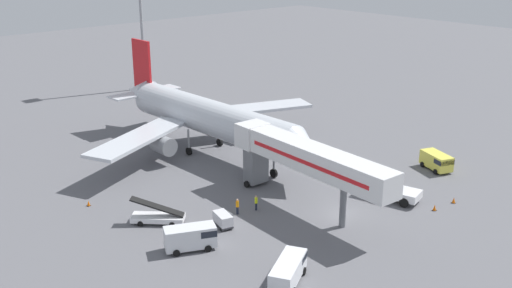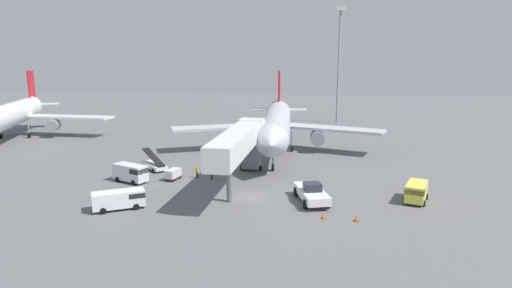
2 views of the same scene
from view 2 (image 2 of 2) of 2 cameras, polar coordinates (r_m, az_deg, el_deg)
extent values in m
plane|color=slate|center=(52.57, -0.89, -6.94)|extent=(300.00, 300.00, 0.00)
cylinder|color=silver|center=(75.02, 2.66, 2.64)|extent=(5.50, 30.85, 4.84)
cone|color=silver|center=(58.08, 2.04, 0.11)|extent=(4.82, 3.74, 4.74)
cone|color=silver|center=(93.01, 3.07, 4.53)|extent=(4.72, 5.76, 4.60)
cube|color=red|center=(91.19, 3.07, 7.22)|extent=(0.46, 4.46, 7.74)
cube|color=silver|center=(91.14, 4.87, 4.52)|extent=(5.87, 3.36, 0.24)
cube|color=silver|center=(91.31, 1.21, 4.57)|extent=(5.87, 3.36, 0.24)
cube|color=silver|center=(77.95, 10.23, 1.99)|extent=(17.94, 10.37, 0.44)
cube|color=silver|center=(78.63, -4.74, 2.21)|extent=(17.84, 10.99, 0.44)
cylinder|color=gray|center=(76.97, 8.06, 0.81)|extent=(2.49, 3.20, 2.42)
cylinder|color=gray|center=(77.46, -2.67, 0.98)|extent=(2.49, 3.20, 2.42)
cylinder|color=gray|center=(63.80, 2.24, -1.67)|extent=(0.28, 0.28, 3.19)
cylinder|color=black|center=(64.18, 2.23, -3.06)|extent=(0.37, 1.11, 1.10)
cylinder|color=gray|center=(77.30, 4.75, 0.58)|extent=(0.28, 0.28, 3.19)
cylinder|color=black|center=(77.61, 4.73, -0.58)|extent=(0.37, 1.11, 1.10)
cylinder|color=gray|center=(77.49, 0.63, 0.64)|extent=(0.28, 0.28, 3.19)
cylinder|color=black|center=(77.80, 0.63, -0.51)|extent=(0.37, 1.11, 1.10)
cube|color=silver|center=(53.15, -2.59, 0.22)|extent=(4.23, 20.70, 2.70)
cube|color=red|center=(53.48, -4.19, 0.27)|extent=(1.08, 17.24, 0.44)
cube|color=silver|center=(63.67, -0.57, 2.06)|extent=(3.61, 3.00, 2.84)
cube|color=#232833|center=(64.90, -0.37, 2.46)|extent=(3.31, 0.44, 0.90)
cube|color=slate|center=(63.76, -0.66, -1.21)|extent=(2.65, 1.95, 4.50)
cylinder|color=black|center=(64.54, -1.90, -3.12)|extent=(0.35, 0.82, 0.80)
cylinder|color=black|center=(64.06, 0.61, -3.22)|extent=(0.35, 0.82, 0.80)
cylinder|color=slate|center=(50.14, -3.53, -4.94)|extent=(0.70, 0.70, 4.90)
cube|color=white|center=(50.83, 7.31, -6.47)|extent=(4.29, 7.45, 0.92)
cube|color=#232833|center=(50.24, 7.44, -5.60)|extent=(2.24, 2.20, 0.90)
cylinder|color=black|center=(49.25, 9.44, -7.69)|extent=(0.66, 1.16, 1.10)
cylinder|color=black|center=(48.57, 6.57, -7.88)|extent=(0.66, 1.16, 1.10)
cylinder|color=black|center=(53.39, 7.96, -6.14)|extent=(0.66, 1.16, 1.10)
cylinder|color=black|center=(52.76, 5.31, -6.29)|extent=(0.66, 1.16, 1.10)
cube|color=white|center=(66.80, -13.31, -2.77)|extent=(5.29, 5.34, 0.55)
cube|color=black|center=(66.51, -13.36, -1.70)|extent=(4.70, 4.76, 1.96)
cylinder|color=black|center=(67.98, -14.61, -2.83)|extent=(0.58, 0.58, 0.60)
cylinder|color=black|center=(68.72, -13.21, -2.61)|extent=(0.58, 0.58, 0.60)
cylinder|color=black|center=(65.02, -13.40, -3.41)|extent=(0.58, 0.58, 0.60)
cylinder|color=black|center=(65.79, -11.95, -3.17)|extent=(0.58, 0.58, 0.60)
cube|color=silver|center=(60.64, -16.22, -3.60)|extent=(5.27, 3.86, 2.10)
cube|color=#1E232D|center=(59.32, -15.15, -3.41)|extent=(2.26, 2.42, 0.67)
cylinder|color=black|center=(60.40, -14.55, -4.55)|extent=(0.76, 0.60, 0.68)
cylinder|color=black|center=(59.21, -15.82, -4.93)|extent=(0.76, 0.60, 0.68)
cylinder|color=black|center=(62.59, -16.50, -4.10)|extent=(0.76, 0.60, 0.68)
cylinder|color=black|center=(61.44, -17.76, -4.46)|extent=(0.76, 0.60, 0.68)
cube|color=white|center=(50.35, -17.66, -6.91)|extent=(5.84, 4.41, 1.76)
cube|color=#1E232D|center=(50.41, -15.53, -6.31)|extent=(2.53, 2.62, 0.56)
cylinder|color=black|center=(51.66, -15.78, -7.31)|extent=(0.77, 0.64, 0.68)
cylinder|color=black|center=(49.87, -15.50, -7.97)|extent=(0.77, 0.64, 0.68)
cylinder|color=black|center=(51.42, -19.63, -7.64)|extent=(0.77, 0.64, 0.68)
cylinder|color=black|center=(49.62, -19.50, -8.31)|extent=(0.77, 0.64, 0.68)
cube|color=#E5DB4C|center=(53.85, 20.37, -5.83)|extent=(3.56, 4.94, 1.90)
cube|color=#1E232D|center=(52.27, 20.19, -5.85)|extent=(2.47, 2.10, 0.61)
cylinder|color=black|center=(52.69, 21.19, -7.29)|extent=(0.59, 0.77, 0.68)
cylinder|color=black|center=(52.90, 19.04, -7.07)|extent=(0.59, 0.77, 0.68)
cylinder|color=black|center=(55.35, 21.51, -6.43)|extent=(0.59, 0.77, 0.68)
cylinder|color=black|center=(55.54, 19.47, -6.23)|extent=(0.59, 0.77, 0.68)
cube|color=#38383D|center=(60.63, -10.85, -4.37)|extent=(1.91, 2.75, 0.22)
cube|color=silver|center=(60.46, -10.87, -3.79)|extent=(1.91, 2.75, 1.07)
cylinder|color=black|center=(59.64, -10.80, -4.74)|extent=(0.21, 0.38, 0.36)
cylinder|color=black|center=(60.26, -11.77, -4.62)|extent=(0.21, 0.38, 0.36)
cylinder|color=black|center=(61.07, -9.94, -4.33)|extent=(0.21, 0.38, 0.36)
cylinder|color=black|center=(61.68, -10.90, -4.21)|extent=(0.21, 0.38, 0.36)
cylinder|color=#1E2333|center=(59.90, -5.87, -4.29)|extent=(0.35, 0.35, 0.84)
cylinder|color=#D8EA19|center=(59.70, -5.88, -3.59)|extent=(0.47, 0.47, 0.67)
sphere|color=tan|center=(59.58, -5.89, -3.16)|extent=(0.23, 0.23, 0.23)
cylinder|color=#1E2333|center=(60.95, -7.77, -4.05)|extent=(0.30, 0.30, 0.87)
cylinder|color=orange|center=(60.76, -7.79, -3.34)|extent=(0.41, 0.41, 0.69)
sphere|color=tan|center=(60.64, -7.80, -2.90)|extent=(0.24, 0.24, 0.24)
cube|color=black|center=(46.15, 13.08, -9.86)|extent=(0.45, 0.45, 0.03)
cone|color=orange|center=(46.03, 13.10, -9.46)|extent=(0.38, 0.38, 0.66)
cube|color=black|center=(76.15, -13.59, -1.51)|extent=(0.41, 0.41, 0.03)
cone|color=orange|center=(76.08, -13.61, -1.27)|extent=(0.35, 0.35, 0.61)
cube|color=black|center=(46.21, 8.85, -9.67)|extent=(0.44, 0.44, 0.03)
cone|color=orange|center=(46.09, 8.86, -9.28)|extent=(0.38, 0.38, 0.65)
cylinder|color=silver|center=(100.77, -29.68, 3.34)|extent=(13.22, 29.41, 4.68)
cone|color=silver|center=(117.27, -27.11, 4.66)|extent=(5.86, 6.49, 4.45)
cube|color=red|center=(115.64, -27.48, 6.71)|extent=(1.61, 4.16, 7.49)
cube|color=silver|center=(114.84, -26.00, 4.76)|extent=(6.28, 4.62, 0.24)
cube|color=silver|center=(116.38, -28.68, 4.59)|extent=(6.28, 4.62, 0.24)
cube|color=silver|center=(100.69, -23.37, 3.28)|extent=(18.86, 5.74, 0.44)
cylinder|color=gray|center=(100.56, -25.18, 2.24)|extent=(3.38, 3.87, 2.51)
cylinder|color=gray|center=(102.01, -27.79, 1.90)|extent=(0.28, 0.28, 3.16)
cylinder|color=black|center=(102.24, -27.71, 1.02)|extent=(0.66, 1.15, 1.10)
cylinder|color=gray|center=(103.66, -30.64, 1.75)|extent=(0.28, 0.28, 3.16)
cylinder|color=black|center=(103.89, -30.55, 0.89)|extent=(0.66, 1.15, 1.10)
cylinder|color=#93969B|center=(113.35, 10.82, 9.80)|extent=(0.56, 0.56, 27.89)
cube|color=silver|center=(113.96, 11.10, 17.08)|extent=(2.40, 2.40, 1.00)
camera|label=1|loc=(55.12, -74.08, 16.17)|focal=41.94mm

